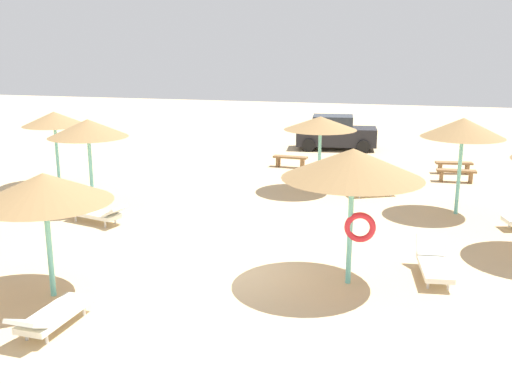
# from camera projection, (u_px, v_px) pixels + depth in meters

# --- Properties ---
(ground_plane) EXTENTS (80.00, 80.00, 0.00)m
(ground_plane) POSITION_uv_depth(u_px,v_px,m) (225.00, 269.00, 14.34)
(ground_plane) COLOR #D1B284
(parasol_1) EXTENTS (2.84, 2.84, 2.74)m
(parasol_1) POSITION_uv_depth(u_px,v_px,m) (44.00, 188.00, 12.28)
(parasol_1) COLOR #6BC6BC
(parasol_1) RESTS_ON ground
(parasol_2) EXTENTS (3.13, 3.13, 3.13)m
(parasol_2) POSITION_uv_depth(u_px,v_px,m) (353.00, 165.00, 12.86)
(parasol_2) COLOR #6BC6BC
(parasol_2) RESTS_ON ground
(parasol_3) EXTENTS (2.36, 2.36, 2.83)m
(parasol_3) POSITION_uv_depth(u_px,v_px,m) (54.00, 119.00, 22.06)
(parasol_3) COLOR #6BC6BC
(parasol_3) RESTS_ON ground
(parasol_4) EXTENTS (2.64, 2.64, 2.76)m
(parasol_4) POSITION_uv_depth(u_px,v_px,m) (320.00, 123.00, 21.23)
(parasol_4) COLOR #6BC6BC
(parasol_4) RESTS_ON ground
(parasol_5) EXTENTS (2.57, 2.57, 2.96)m
(parasol_5) POSITION_uv_depth(u_px,v_px,m) (88.00, 128.00, 18.95)
(parasol_5) COLOR #6BC6BC
(parasol_5) RESTS_ON ground
(parasol_6) EXTENTS (2.58, 2.58, 3.09)m
(parasol_6) POSITION_uv_depth(u_px,v_px,m) (463.00, 128.00, 18.28)
(parasol_6) COLOR #6BC6BC
(parasol_6) RESTS_ON ground
(lounger_1) EXTENTS (0.74, 1.94, 0.62)m
(lounger_1) POSITION_uv_depth(u_px,v_px,m) (51.00, 316.00, 11.24)
(lounger_1) COLOR silver
(lounger_1) RESTS_ON ground
(lounger_2) EXTENTS (0.85, 1.93, 0.77)m
(lounger_2) POSITION_uv_depth(u_px,v_px,m) (434.00, 264.00, 13.84)
(lounger_2) COLOR silver
(lounger_2) RESTS_ON ground
(lounger_3) EXTENTS (1.98, 1.43, 0.70)m
(lounger_3) POSITION_uv_depth(u_px,v_px,m) (66.00, 189.00, 20.82)
(lounger_3) COLOR silver
(lounger_3) RESTS_ON ground
(lounger_4) EXTENTS (1.98, 1.43, 0.69)m
(lounger_4) POSITION_uv_depth(u_px,v_px,m) (377.00, 187.00, 21.14)
(lounger_4) COLOR silver
(lounger_4) RESTS_ON ground
(lounger_5) EXTENTS (2.01, 1.10, 0.65)m
(lounger_5) POSITION_uv_depth(u_px,v_px,m) (98.00, 213.00, 17.90)
(lounger_5) COLOR silver
(lounger_5) RESTS_ON ground
(bench_0) EXTENTS (1.51, 0.45, 0.49)m
(bench_0) POSITION_uv_depth(u_px,v_px,m) (456.00, 173.00, 23.15)
(bench_0) COLOR brown
(bench_0) RESTS_ON ground
(bench_1) EXTENTS (1.52, 0.49, 0.49)m
(bench_1) POSITION_uv_depth(u_px,v_px,m) (290.00, 159.00, 25.87)
(bench_1) COLOR brown
(bench_1) RESTS_ON ground
(bench_2) EXTENTS (1.54, 0.60, 0.49)m
(bench_2) POSITION_uv_depth(u_px,v_px,m) (454.00, 165.00, 24.63)
(bench_2) COLOR brown
(bench_2) RESTS_ON ground
(parked_car) EXTENTS (4.17, 2.34, 1.72)m
(parked_car) POSITION_uv_depth(u_px,v_px,m) (336.00, 133.00, 30.10)
(parked_car) COLOR black
(parked_car) RESTS_ON ground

